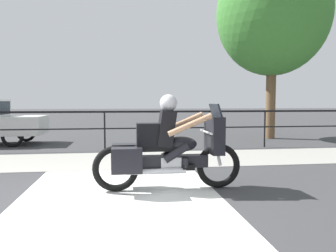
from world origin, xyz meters
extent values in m
plane|color=#38383A|center=(0.00, 0.00, 0.00)|extent=(120.00, 120.00, 0.00)
cube|color=#99968E|center=(0.00, 3.40, 0.01)|extent=(44.00, 2.40, 0.01)
cube|color=silver|center=(0.50, -0.20, 0.00)|extent=(3.12, 6.00, 0.01)
cube|color=black|center=(0.00, 5.14, 1.17)|extent=(36.00, 0.04, 0.06)
cube|color=black|center=(0.00, 5.14, 0.66)|extent=(36.00, 0.03, 0.04)
cylinder|color=black|center=(0.00, 5.14, 0.60)|extent=(0.05, 0.05, 1.20)
cylinder|color=black|center=(5.10, 5.14, 0.60)|extent=(0.05, 0.05, 1.20)
torus|color=black|center=(2.16, 0.49, 0.38)|extent=(0.76, 0.11, 0.76)
torus|color=black|center=(0.42, 0.49, 0.38)|extent=(0.76, 0.11, 0.76)
cube|color=black|center=(1.29, 0.49, 0.48)|extent=(1.32, 0.22, 0.20)
cube|color=silver|center=(1.33, 0.49, 0.43)|extent=(0.34, 0.26, 0.26)
ellipsoid|color=black|center=(1.50, 0.49, 0.77)|extent=(0.56, 0.30, 0.26)
cube|color=black|center=(1.12, 0.49, 0.71)|extent=(0.77, 0.28, 0.08)
cube|color=black|center=(2.08, 0.49, 0.92)|extent=(0.20, 0.63, 0.62)
cube|color=#1E232B|center=(2.10, 0.49, 1.33)|extent=(0.10, 0.54, 0.24)
cylinder|color=silver|center=(1.94, 0.49, 0.97)|extent=(0.04, 0.70, 0.04)
cylinder|color=silver|center=(1.08, 0.33, 0.35)|extent=(0.96, 0.09, 0.09)
cube|color=black|center=(0.60, 0.25, 0.56)|extent=(0.48, 0.28, 0.39)
cube|color=black|center=(0.60, 0.73, 0.56)|extent=(0.48, 0.28, 0.39)
cylinder|color=silver|center=(2.13, 0.49, 0.65)|extent=(0.18, 0.06, 0.53)
cube|color=black|center=(1.26, 0.49, 1.03)|extent=(0.32, 0.36, 0.62)
sphere|color=tan|center=(1.30, 0.49, 1.44)|extent=(0.23, 0.23, 0.23)
sphere|color=#B7B7BC|center=(1.30, 0.49, 1.46)|extent=(0.29, 0.29, 0.29)
cylinder|color=black|center=(1.41, 0.34, 0.65)|extent=(0.44, 0.13, 0.34)
cylinder|color=black|center=(1.56, 0.34, 0.48)|extent=(0.11, 0.11, 0.16)
cube|color=black|center=(1.61, 0.34, 0.40)|extent=(0.20, 0.10, 0.09)
cylinder|color=black|center=(1.41, 0.64, 0.65)|extent=(0.44, 0.13, 0.34)
cylinder|color=black|center=(1.56, 0.64, 0.48)|extent=(0.11, 0.11, 0.16)
cube|color=black|center=(1.61, 0.64, 0.40)|extent=(0.20, 0.10, 0.09)
cylinder|color=tan|center=(1.60, 0.19, 1.11)|extent=(0.72, 0.09, 0.37)
cylinder|color=tan|center=(1.60, 0.79, 1.11)|extent=(0.72, 0.09, 0.37)
cube|color=black|center=(0.96, 0.49, 0.93)|extent=(0.38, 0.29, 0.39)
cube|color=#19232D|center=(-3.50, 6.97, 1.26)|extent=(0.04, 1.28, 0.45)
torus|color=black|center=(-3.00, 6.21, 0.35)|extent=(0.71, 0.11, 0.71)
torus|color=black|center=(-3.00, 7.72, 0.35)|extent=(0.71, 0.11, 0.71)
cylinder|color=brown|center=(6.37, 7.46, 1.54)|extent=(0.38, 0.38, 3.09)
ellipsoid|color=#3D7F33|center=(6.37, 7.46, 4.88)|extent=(4.35, 4.35, 4.78)
camera|label=1|loc=(0.55, -4.88, 1.49)|focal=35.00mm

